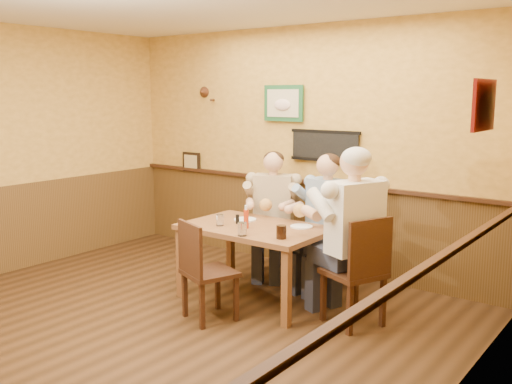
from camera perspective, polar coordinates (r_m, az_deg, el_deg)
room at (r=4.80m, az=-9.56°, el=5.58°), size 5.02×5.03×2.81m
dining_table at (r=5.62m, az=-0.10°, el=-4.33°), size 1.40×0.90×0.75m
chair_back_left at (r=6.47m, az=1.75°, el=-4.41°), size 0.54×0.54×0.88m
chair_back_right at (r=6.04m, az=7.18°, el=-5.45°), size 0.48×0.48×0.90m
chair_right_end at (r=5.14m, az=9.74°, el=-7.69°), size 0.60×0.60×0.99m
chair_near_side at (r=5.20m, az=-4.64°, el=-7.80°), size 0.54×0.54×0.92m
diner_tan_shirt at (r=6.43m, az=1.76°, el=-2.78°), size 0.77×0.77×1.26m
diner_blue_polo at (r=5.99m, az=7.22°, el=-3.67°), size 0.69×0.69×1.28m
diner_white_elder at (r=5.08m, az=9.80°, el=-5.39°), size 0.86×0.86×1.42m
water_glass_left at (r=5.61m, az=-3.63°, el=-2.82°), size 0.08×0.08×0.11m
water_glass_mid at (r=5.20m, az=-1.39°, el=-3.73°), size 0.10×0.10×0.12m
cola_tumbler at (r=5.11m, az=2.55°, el=-4.01°), size 0.10×0.10×0.12m
hot_sauce_bottle at (r=5.48m, az=-0.99°, el=-2.61°), size 0.05×0.05×0.20m
salt_shaker at (r=5.66m, az=-0.98°, el=-2.81°), size 0.04×0.04×0.09m
pepper_shaker at (r=5.69m, az=-1.86°, el=-2.73°), size 0.05×0.05×0.09m
plate_far_left at (r=5.85m, az=-1.09°, el=-2.76°), size 0.29×0.29×0.02m
plate_far_right at (r=5.56m, az=4.56°, el=-3.45°), size 0.28×0.28×0.01m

